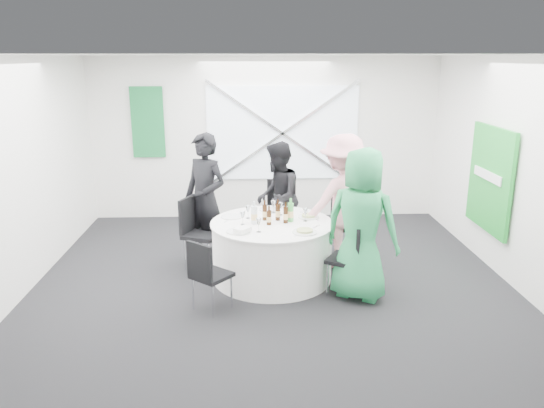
{
  "coord_description": "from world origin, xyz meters",
  "views": [
    {
      "loc": [
        -0.28,
        -6.18,
        2.79
      ],
      "look_at": [
        0.0,
        0.2,
        1.0
      ],
      "focal_mm": 35.0,
      "sensor_mm": 36.0,
      "label": 1
    }
  ],
  "objects_px": {
    "chair_front_right": "(353,254)",
    "clear_water_bottle": "(254,215)",
    "person_man_back_left": "(205,199)",
    "chair_front_left": "(207,271)",
    "chair_back_right": "(336,219)",
    "chair_back_left": "(196,227)",
    "person_woman_green": "(362,225)",
    "person_man_back": "(277,198)",
    "chair_back": "(281,208)",
    "person_woman_pink": "(343,202)",
    "banquet_table": "(272,250)",
    "green_water_bottle": "(291,212)"
  },
  "relations": [
    {
      "from": "chair_front_right",
      "to": "clear_water_bottle",
      "type": "relative_size",
      "value": 3.14
    },
    {
      "from": "chair_front_right",
      "to": "person_man_back_left",
      "type": "relative_size",
      "value": 0.5
    },
    {
      "from": "chair_front_right",
      "to": "chair_front_left",
      "type": "height_order",
      "value": "chair_front_right"
    },
    {
      "from": "chair_back_right",
      "to": "chair_front_right",
      "type": "xyz_separation_m",
      "value": [
        0.01,
        -1.22,
        -0.05
      ]
    },
    {
      "from": "chair_front_right",
      "to": "chair_front_left",
      "type": "distance_m",
      "value": 1.74
    },
    {
      "from": "chair_back_left",
      "to": "chair_back_right",
      "type": "distance_m",
      "value": 1.95
    },
    {
      "from": "person_woman_green",
      "to": "chair_back_right",
      "type": "bearing_deg",
      "value": -55.88
    },
    {
      "from": "person_man_back_left",
      "to": "person_man_back",
      "type": "bearing_deg",
      "value": 55.7
    },
    {
      "from": "chair_front_left",
      "to": "person_man_back_left",
      "type": "distance_m",
      "value": 1.59
    },
    {
      "from": "chair_back",
      "to": "chair_front_left",
      "type": "height_order",
      "value": "chair_back"
    },
    {
      "from": "chair_back_right",
      "to": "clear_water_bottle",
      "type": "relative_size",
      "value": 3.43
    },
    {
      "from": "chair_back",
      "to": "person_man_back",
      "type": "bearing_deg",
      "value": -96.12
    },
    {
      "from": "person_woman_pink",
      "to": "chair_front_right",
      "type": "bearing_deg",
      "value": 67.81
    },
    {
      "from": "banquet_table",
      "to": "chair_front_right",
      "type": "xyz_separation_m",
      "value": [
        0.94,
        -0.55,
        0.15
      ]
    },
    {
      "from": "banquet_table",
      "to": "chair_back_left",
      "type": "bearing_deg",
      "value": 157.28
    },
    {
      "from": "chair_back_right",
      "to": "person_woman_green",
      "type": "relative_size",
      "value": 0.55
    },
    {
      "from": "banquet_table",
      "to": "chair_back",
      "type": "relative_size",
      "value": 1.56
    },
    {
      "from": "green_water_bottle",
      "to": "person_woman_green",
      "type": "bearing_deg",
      "value": -38.73
    },
    {
      "from": "person_woman_pink",
      "to": "green_water_bottle",
      "type": "xyz_separation_m",
      "value": [
        -0.73,
        -0.33,
        -0.03
      ]
    },
    {
      "from": "chair_back_right",
      "to": "chair_front_right",
      "type": "height_order",
      "value": "chair_back_right"
    },
    {
      "from": "person_man_back_left",
      "to": "person_woman_pink",
      "type": "relative_size",
      "value": 0.99
    },
    {
      "from": "clear_water_bottle",
      "to": "person_man_back_left",
      "type": "bearing_deg",
      "value": 134.12
    },
    {
      "from": "clear_water_bottle",
      "to": "chair_back",
      "type": "bearing_deg",
      "value": 72.36
    },
    {
      "from": "person_man_back_left",
      "to": "person_woman_green",
      "type": "height_order",
      "value": "person_woman_green"
    },
    {
      "from": "green_water_bottle",
      "to": "clear_water_bottle",
      "type": "relative_size",
      "value": 1.04
    },
    {
      "from": "person_man_back",
      "to": "clear_water_bottle",
      "type": "height_order",
      "value": "person_man_back"
    },
    {
      "from": "person_woman_green",
      "to": "clear_water_bottle",
      "type": "bearing_deg",
      "value": 6.57
    },
    {
      "from": "chair_back_right",
      "to": "person_man_back",
      "type": "height_order",
      "value": "person_man_back"
    },
    {
      "from": "chair_back_left",
      "to": "green_water_bottle",
      "type": "relative_size",
      "value": 3.24
    },
    {
      "from": "chair_back",
      "to": "chair_front_left",
      "type": "bearing_deg",
      "value": -105.57
    },
    {
      "from": "clear_water_bottle",
      "to": "person_woman_pink",
      "type": "bearing_deg",
      "value": 19.08
    },
    {
      "from": "chair_front_right",
      "to": "person_woman_green",
      "type": "distance_m",
      "value": 0.38
    },
    {
      "from": "chair_back",
      "to": "chair_front_right",
      "type": "distance_m",
      "value": 1.94
    },
    {
      "from": "banquet_table",
      "to": "chair_back",
      "type": "distance_m",
      "value": 1.27
    },
    {
      "from": "banquet_table",
      "to": "person_woman_pink",
      "type": "distance_m",
      "value": 1.16
    },
    {
      "from": "chair_back",
      "to": "chair_back_right",
      "type": "bearing_deg",
      "value": -28.69
    },
    {
      "from": "person_woman_green",
      "to": "clear_water_bottle",
      "type": "height_order",
      "value": "person_woman_green"
    },
    {
      "from": "person_woman_pink",
      "to": "banquet_table",
      "type": "bearing_deg",
      "value": 0.0
    },
    {
      "from": "chair_back_right",
      "to": "chair_front_right",
      "type": "bearing_deg",
      "value": -35.33
    },
    {
      "from": "chair_back_right",
      "to": "person_man_back",
      "type": "xyz_separation_m",
      "value": [
        -0.81,
        0.33,
        0.23
      ]
    },
    {
      "from": "banquet_table",
      "to": "chair_front_left",
      "type": "relative_size",
      "value": 1.86
    },
    {
      "from": "chair_front_right",
      "to": "person_man_back_left",
      "type": "xyz_separation_m",
      "value": [
        -1.82,
        1.18,
        0.37
      ]
    },
    {
      "from": "chair_back",
      "to": "green_water_bottle",
      "type": "xyz_separation_m",
      "value": [
        0.05,
        -1.21,
        0.29
      ]
    },
    {
      "from": "person_man_back",
      "to": "person_woman_pink",
      "type": "relative_size",
      "value": 0.89
    },
    {
      "from": "chair_back_left",
      "to": "person_man_back_left",
      "type": "xyz_separation_m",
      "value": [
        0.12,
        0.21,
        0.33
      ]
    },
    {
      "from": "chair_back_right",
      "to": "chair_front_right",
      "type": "distance_m",
      "value": 1.22
    },
    {
      "from": "chair_back",
      "to": "person_man_back_left",
      "type": "relative_size",
      "value": 0.55
    },
    {
      "from": "banquet_table",
      "to": "chair_front_left",
      "type": "bearing_deg",
      "value": -130.55
    },
    {
      "from": "chair_back",
      "to": "chair_front_right",
      "type": "height_order",
      "value": "chair_back"
    },
    {
      "from": "person_man_back_left",
      "to": "banquet_table",
      "type": "bearing_deg",
      "value": 0.0
    }
  ]
}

